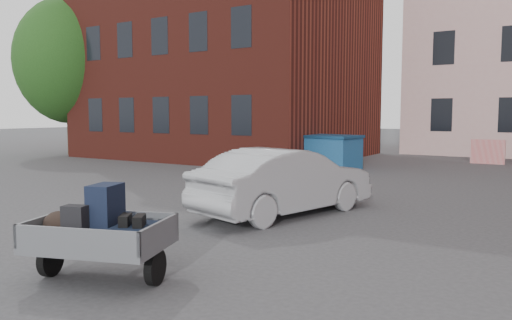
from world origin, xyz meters
The scene contains 7 objects.
ground centered at (0.00, 0.00, 0.00)m, with size 120.00×120.00×0.00m, color #38383A.
building_brick centered at (-9.00, 13.00, 7.00)m, with size 12.00×10.00×14.00m, color #591E16.
far_building centered at (-20.00, 22.00, 4.00)m, with size 6.00×6.00×8.00m, color maroon.
tree centered at (-16.00, 9.00, 5.17)m, with size 5.28×5.28×8.30m.
trailer centered at (0.47, -3.30, 0.61)m, with size 1.87×1.97×1.20m.
dumpster centered at (-2.71, 9.88, 0.64)m, with size 3.21×1.96×1.27m.
silver_car centered at (0.42, 1.52, 0.68)m, with size 1.44×4.13×1.36m, color #9C9EA3.
Camera 1 is at (5.31, -7.38, 2.07)m, focal length 35.00 mm.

